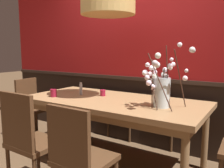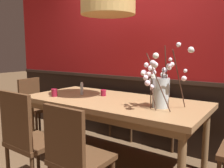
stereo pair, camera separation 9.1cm
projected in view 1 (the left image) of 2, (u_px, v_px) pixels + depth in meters
The scene contains 13 objects.
ground_plane at pixel (112, 162), 2.83m from camera, with size 24.00×24.00×0.00m, color brown.
back_wall at pixel (140, 52), 3.26m from camera, with size 5.12×0.14×2.64m.
dining_table at pixel (112, 106), 2.73m from camera, with size 2.12×1.00×0.77m.
chair_far_side_left at pixel (127, 104), 3.68m from camera, with size 0.46×0.43×0.89m.
chair_near_side_left at pixel (28, 138), 2.14m from camera, with size 0.45×0.41×0.97m.
chair_near_side_right at pixel (79, 155), 1.85m from camera, with size 0.43×0.44×0.93m.
chair_head_west_end at pixel (32, 105), 3.54m from camera, with size 0.42×0.43×0.91m.
chair_far_side_right at pixel (169, 108), 3.35m from camera, with size 0.44×0.46×0.92m.
vase_with_blossoms at pixel (161, 88), 2.31m from camera, with size 0.47×0.43×0.64m.
candle_holder_nearer_center at pixel (53, 93), 2.86m from camera, with size 0.08×0.08×0.10m.
candle_holder_nearer_edge at pixel (103, 93), 2.92m from camera, with size 0.07×0.07×0.08m.
condiment_bottle at pixel (81, 89), 2.99m from camera, with size 0.04×0.04×0.16m.
pendant_lamp at pixel (108, 6), 2.61m from camera, with size 0.61×0.61×0.90m.
Camera 1 is at (1.44, -2.24, 1.33)m, focal length 37.45 mm.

